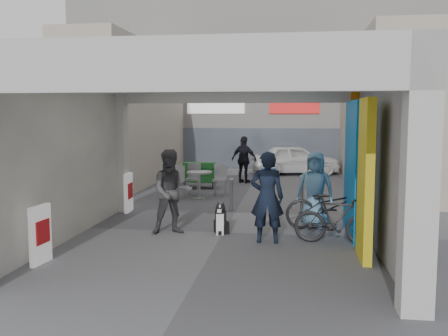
# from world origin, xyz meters

# --- Properties ---
(ground) EXTENTS (90.00, 90.00, 0.00)m
(ground) POSITION_xyz_m (0.00, 0.00, 0.00)
(ground) COLOR #5D5D62
(ground) RESTS_ON ground
(arcade_canopy) EXTENTS (6.40, 6.45, 6.40)m
(arcade_canopy) POSITION_xyz_m (0.54, -0.82, 2.30)
(arcade_canopy) COLOR #B7B7B3
(arcade_canopy) RESTS_ON ground
(far_building) EXTENTS (18.00, 4.08, 8.00)m
(far_building) POSITION_xyz_m (-0.00, 13.99, 3.99)
(far_building) COLOR silver
(far_building) RESTS_ON ground
(plaza_bldg_left) EXTENTS (2.00, 9.00, 5.00)m
(plaza_bldg_left) POSITION_xyz_m (-4.50, 7.50, 2.50)
(plaza_bldg_left) COLOR #B8AA98
(plaza_bldg_left) RESTS_ON ground
(plaza_bldg_right) EXTENTS (2.00, 9.00, 5.00)m
(plaza_bldg_right) POSITION_xyz_m (4.50, 7.50, 2.50)
(plaza_bldg_right) COLOR #B8AA98
(plaza_bldg_right) RESTS_ON ground
(bollard_left) EXTENTS (0.09, 0.09, 0.93)m
(bollard_left) POSITION_xyz_m (-1.64, 2.32, 0.47)
(bollard_left) COLOR gray
(bollard_left) RESTS_ON ground
(bollard_center) EXTENTS (0.09, 0.09, 0.84)m
(bollard_center) POSITION_xyz_m (-0.12, 2.39, 0.42)
(bollard_center) COLOR gray
(bollard_center) RESTS_ON ground
(bollard_right) EXTENTS (0.09, 0.09, 0.94)m
(bollard_right) POSITION_xyz_m (1.71, 2.46, 0.47)
(bollard_right) COLOR gray
(bollard_right) RESTS_ON ground
(advert_board_near) EXTENTS (0.14, 0.55, 1.00)m
(advert_board_near) POSITION_xyz_m (-2.75, -2.64, 0.51)
(advert_board_near) COLOR silver
(advert_board_near) RESTS_ON ground
(advert_board_far) EXTENTS (0.12, 0.55, 1.00)m
(advert_board_far) POSITION_xyz_m (-2.75, 1.95, 0.51)
(advert_board_far) COLOR silver
(advert_board_far) RESTS_ON ground
(cafe_set) EXTENTS (1.61, 1.30, 0.97)m
(cafe_set) POSITION_xyz_m (-1.44, 4.55, 0.34)
(cafe_set) COLOR #9F9FA4
(cafe_set) RESTS_ON ground
(produce_stand) EXTENTS (1.31, 0.71, 0.86)m
(produce_stand) POSITION_xyz_m (-1.74, 6.32, 0.34)
(produce_stand) COLOR black
(produce_stand) RESTS_ON ground
(crate_stack) EXTENTS (0.55, 0.50, 0.56)m
(crate_stack) POSITION_xyz_m (0.60, 7.72, 0.28)
(crate_stack) COLOR #195317
(crate_stack) RESTS_ON ground
(border_collie) EXTENTS (0.26, 0.50, 0.69)m
(border_collie) POSITION_xyz_m (-0.03, -0.13, 0.27)
(border_collie) COLOR black
(border_collie) RESTS_ON ground
(man_with_dog) EXTENTS (0.67, 0.46, 1.81)m
(man_with_dog) POSITION_xyz_m (0.97, -0.71, 0.90)
(man_with_dog) COLOR black
(man_with_dog) RESTS_ON ground
(man_back_turned) EXTENTS (1.05, 0.94, 1.79)m
(man_back_turned) POSITION_xyz_m (-1.06, -0.24, 0.89)
(man_back_turned) COLOR #414143
(man_back_turned) RESTS_ON ground
(man_elderly) EXTENTS (0.92, 0.69, 1.71)m
(man_elderly) POSITION_xyz_m (1.95, 0.72, 0.85)
(man_elderly) COLOR #6396C0
(man_elderly) RESTS_ON ground
(man_crates) EXTENTS (1.09, 0.78, 1.72)m
(man_crates) POSITION_xyz_m (-0.31, 7.79, 0.86)
(man_crates) COLOR black
(man_crates) RESTS_ON ground
(bicycle_front) EXTENTS (2.01, 0.79, 1.04)m
(bicycle_front) POSITION_xyz_m (2.30, 0.60, 0.52)
(bicycle_front) COLOR black
(bicycle_front) RESTS_ON ground
(bicycle_rear) EXTENTS (1.68, 0.73, 0.98)m
(bicycle_rear) POSITION_xyz_m (2.30, -0.66, 0.49)
(bicycle_rear) COLOR black
(bicycle_rear) RESTS_ON ground
(white_van) EXTENTS (3.92, 2.24, 1.26)m
(white_van) POSITION_xyz_m (1.56, 10.76, 0.63)
(white_van) COLOR silver
(white_van) RESTS_ON ground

